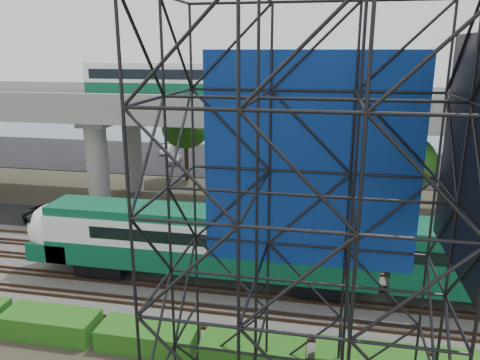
# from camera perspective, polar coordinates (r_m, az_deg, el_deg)

# --- Properties ---
(ground) EXTENTS (140.00, 140.00, 0.00)m
(ground) POSITION_cam_1_polar(r_m,az_deg,el_deg) (27.35, -9.62, -14.03)
(ground) COLOR #474233
(ground) RESTS_ON ground
(ballast_bed) EXTENTS (90.00, 12.00, 0.20)m
(ballast_bed) POSITION_cam_1_polar(r_m,az_deg,el_deg) (28.94, -8.22, -11.98)
(ballast_bed) COLOR slate
(ballast_bed) RESTS_ON ground
(service_road) EXTENTS (90.00, 5.00, 0.08)m
(service_road) POSITION_cam_1_polar(r_m,az_deg,el_deg) (36.35, -3.80, -6.05)
(service_road) COLOR black
(service_road) RESTS_ON ground
(parking_lot) EXTENTS (90.00, 18.00, 0.08)m
(parking_lot) POSITION_cam_1_polar(r_m,az_deg,el_deg) (58.37, 2.14, 2.30)
(parking_lot) COLOR black
(parking_lot) RESTS_ON ground
(harbor_water) EXTENTS (140.00, 40.00, 0.03)m
(harbor_water) POSITION_cam_1_polar(r_m,az_deg,el_deg) (79.75, 4.66, 5.83)
(harbor_water) COLOR #43586E
(harbor_water) RESTS_ON ground
(rail_tracks) EXTENTS (90.00, 9.52, 0.16)m
(rail_tracks) POSITION_cam_1_polar(r_m,az_deg,el_deg) (28.86, -8.23, -11.67)
(rail_tracks) COLOR #472D1E
(rail_tracks) RESTS_ON ballast_bed
(commuter_train) EXTENTS (29.30, 3.06, 4.30)m
(commuter_train) POSITION_cam_1_polar(r_m,az_deg,el_deg) (26.70, 0.43, -7.65)
(commuter_train) COLOR black
(commuter_train) RESTS_ON rail_tracks
(overpass) EXTENTS (80.00, 12.00, 12.40)m
(overpass) POSITION_cam_1_polar(r_m,az_deg,el_deg) (39.58, -2.55, 8.00)
(overpass) COLOR #9E9B93
(overpass) RESTS_ON ground
(scaffold_tower) EXTENTS (9.36, 6.36, 15.00)m
(scaffold_tower) POSITION_cam_1_polar(r_m,az_deg,el_deg) (15.34, 7.67, -7.31)
(scaffold_tower) COLOR black
(scaffold_tower) RESTS_ON ground
(hedge_strip) EXTENTS (34.60, 1.80, 1.20)m
(hedge_strip) POSITION_cam_1_polar(r_m,az_deg,el_deg) (23.33, -11.14, -18.16)
(hedge_strip) COLOR #1A4E12
(hedge_strip) RESTS_ON ground
(trees) EXTENTS (40.94, 16.94, 7.69)m
(trees) POSITION_cam_1_polar(r_m,az_deg,el_deg) (41.36, -8.18, 4.47)
(trees) COLOR #382314
(trees) RESTS_ON ground
(suv) EXTENTS (5.58, 3.46, 1.44)m
(suv) POSITION_cam_1_polar(r_m,az_deg,el_deg) (40.23, -21.19, -3.80)
(suv) COLOR black
(suv) RESTS_ON service_road
(parked_cars) EXTENTS (40.06, 9.41, 1.23)m
(parked_cars) POSITION_cam_1_polar(r_m,az_deg,el_deg) (57.86, 2.96, 2.81)
(parked_cars) COLOR white
(parked_cars) RESTS_ON parking_lot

